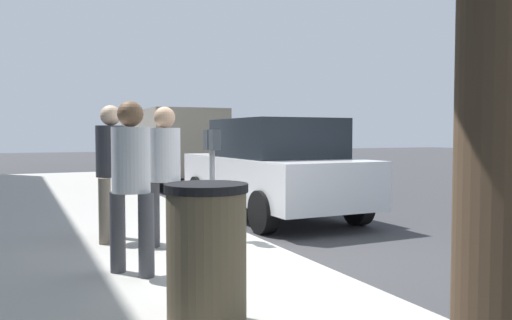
{
  "coord_description": "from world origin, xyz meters",
  "views": [
    {
      "loc": [
        -5.38,
        2.86,
        1.51
      ],
      "look_at": [
        0.87,
        -0.01,
        1.16
      ],
      "focal_mm": 36.77,
      "sensor_mm": 36.0,
      "label": 1
    }
  ],
  "objects_px": {
    "pedestrian_at_meter": "(165,167)",
    "parked_sedan_near": "(272,168)",
    "parking_officer": "(111,162)",
    "parked_van_far": "(170,142)",
    "parking_meter": "(212,160)",
    "trash_bin": "(207,255)",
    "pedestrian_bystander": "(131,174)"
  },
  "relations": [
    {
      "from": "pedestrian_bystander",
      "to": "parking_officer",
      "type": "xyz_separation_m",
      "value": [
        1.71,
        -0.09,
        0.03
      ]
    },
    {
      "from": "parking_meter",
      "to": "parked_sedan_near",
      "type": "relative_size",
      "value": 0.32
    },
    {
      "from": "parking_meter",
      "to": "parked_sedan_near",
      "type": "xyz_separation_m",
      "value": [
        2.13,
        -1.93,
        -0.27
      ]
    },
    {
      "from": "parking_meter",
      "to": "parking_officer",
      "type": "height_order",
      "value": "parking_officer"
    },
    {
      "from": "parked_sedan_near",
      "to": "pedestrian_at_meter",
      "type": "bearing_deg",
      "value": 132.82
    },
    {
      "from": "trash_bin",
      "to": "parked_sedan_near",
      "type": "bearing_deg",
      "value": -31.03
    },
    {
      "from": "trash_bin",
      "to": "parked_van_far",
      "type": "bearing_deg",
      "value": -14.17
    },
    {
      "from": "pedestrian_at_meter",
      "to": "parked_sedan_near",
      "type": "distance_m",
      "value": 3.58
    },
    {
      "from": "trash_bin",
      "to": "pedestrian_bystander",
      "type": "bearing_deg",
      "value": 7.28
    },
    {
      "from": "parked_sedan_near",
      "to": "pedestrian_bystander",
      "type": "bearing_deg",
      "value": 136.74
    },
    {
      "from": "pedestrian_at_meter",
      "to": "parking_officer",
      "type": "xyz_separation_m",
      "value": [
        0.72,
        0.5,
        0.03
      ]
    },
    {
      "from": "pedestrian_at_meter",
      "to": "parked_van_far",
      "type": "bearing_deg",
      "value": 38.75
    },
    {
      "from": "parking_meter",
      "to": "parked_sedan_near",
      "type": "bearing_deg",
      "value": -42.07
    },
    {
      "from": "parked_sedan_near",
      "to": "parking_officer",
      "type": "bearing_deg",
      "value": 118.65
    },
    {
      "from": "parked_sedan_near",
      "to": "trash_bin",
      "type": "distance_m",
      "value": 5.84
    },
    {
      "from": "pedestrian_at_meter",
      "to": "trash_bin",
      "type": "distance_m",
      "value": 2.64
    },
    {
      "from": "parking_officer",
      "to": "parked_van_far",
      "type": "bearing_deg",
      "value": 105.69
    },
    {
      "from": "trash_bin",
      "to": "parking_meter",
      "type": "bearing_deg",
      "value": -20.69
    },
    {
      "from": "parking_officer",
      "to": "parked_van_far",
      "type": "distance_m",
      "value": 9.16
    },
    {
      "from": "parked_van_far",
      "to": "parking_officer",
      "type": "bearing_deg",
      "value": 160.09
    },
    {
      "from": "pedestrian_at_meter",
      "to": "parked_sedan_near",
      "type": "xyz_separation_m",
      "value": [
        2.43,
        -2.62,
        -0.23
      ]
    },
    {
      "from": "pedestrian_bystander",
      "to": "parked_van_far",
      "type": "height_order",
      "value": "parked_van_far"
    },
    {
      "from": "pedestrian_at_meter",
      "to": "parking_officer",
      "type": "relative_size",
      "value": 0.98
    },
    {
      "from": "parking_officer",
      "to": "parked_van_far",
      "type": "height_order",
      "value": "parked_van_far"
    },
    {
      "from": "parking_officer",
      "to": "parked_sedan_near",
      "type": "height_order",
      "value": "parking_officer"
    },
    {
      "from": "pedestrian_at_meter",
      "to": "parking_officer",
      "type": "height_order",
      "value": "parking_officer"
    },
    {
      "from": "parked_sedan_near",
      "to": "parked_van_far",
      "type": "relative_size",
      "value": 0.85
    },
    {
      "from": "parking_officer",
      "to": "parked_sedan_near",
      "type": "relative_size",
      "value": 0.39
    },
    {
      "from": "pedestrian_at_meter",
      "to": "parking_officer",
      "type": "distance_m",
      "value": 0.88
    },
    {
      "from": "parking_meter",
      "to": "parking_officer",
      "type": "xyz_separation_m",
      "value": [
        0.43,
        1.19,
        -0.01
      ]
    },
    {
      "from": "parking_meter",
      "to": "pedestrian_at_meter",
      "type": "height_order",
      "value": "pedestrian_at_meter"
    },
    {
      "from": "pedestrian_at_meter",
      "to": "trash_bin",
      "type": "height_order",
      "value": "pedestrian_at_meter"
    }
  ]
}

